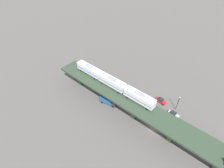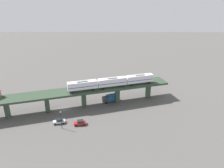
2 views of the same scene
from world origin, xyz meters
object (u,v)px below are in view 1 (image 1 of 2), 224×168
object	(u,v)px
street_car_red	(161,100)
street_lamp	(178,102)
street_car_silver	(173,114)
delivery_truck	(108,101)
subway_train	(112,82)

from	to	relation	value
street_car_red	street_lamp	bearing A→B (deg)	112.18
street_car_silver	delivery_truck	xyz separation A→B (m)	(18.22, -18.79, 0.82)
street_car_red	street_lamp	world-z (taller)	street_lamp
street_car_red	delivery_truck	bearing A→B (deg)	-29.68
subway_train	street_car_silver	bearing A→B (deg)	129.39
subway_train	street_car_silver	world-z (taller)	subway_train
street_car_silver	street_car_red	xyz separation A→B (m)	(-0.91, -7.89, 0.00)
street_car_silver	street_car_red	distance (m)	7.94
street_car_silver	street_lamp	bearing A→B (deg)	-152.11
street_car_silver	street_lamp	xyz separation A→B (m)	(-3.39, -1.80, 3.17)
delivery_truck	street_car_red	bearing A→B (deg)	150.32
street_car_silver	street_car_red	world-z (taller)	same
subway_train	street_lamp	world-z (taller)	subway_train
street_car_silver	street_lamp	size ratio (longest dim) A/B	0.68
subway_train	delivery_truck	xyz separation A→B (m)	(2.25, 0.66, -8.64)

